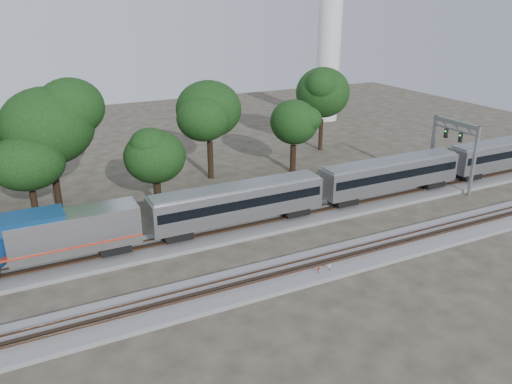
% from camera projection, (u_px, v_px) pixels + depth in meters
% --- Properties ---
extents(ground, '(160.00, 160.00, 0.00)m').
position_uv_depth(ground, '(233.00, 263.00, 45.23)').
color(ground, '#383328').
rests_on(ground, ground).
extents(track_far, '(160.00, 5.00, 0.73)m').
position_uv_depth(track_far, '(209.00, 235.00, 50.18)').
color(track_far, slate).
rests_on(track_far, ground).
extents(track_near, '(160.00, 5.00, 0.73)m').
position_uv_depth(track_near, '(253.00, 282.00, 41.81)').
color(track_near, slate).
rests_on(track_near, ground).
extents(train, '(94.59, 3.27, 4.82)m').
position_uv_depth(train, '(391.00, 173.00, 58.57)').
color(train, '#B5B8BD').
rests_on(train, ground).
extents(switch_stand_red, '(0.31, 0.15, 1.01)m').
position_uv_depth(switch_stand_red, '(318.00, 271.00, 42.71)').
color(switch_stand_red, '#512D19').
rests_on(switch_stand_red, ground).
extents(switch_stand_white, '(0.31, 0.16, 1.04)m').
position_uv_depth(switch_stand_white, '(330.00, 268.00, 43.09)').
color(switch_stand_white, '#512D19').
rests_on(switch_stand_white, ground).
extents(switch_lever, '(0.58, 0.46, 0.30)m').
position_uv_depth(switch_lever, '(339.00, 274.00, 43.19)').
color(switch_lever, '#512D19').
rests_on(switch_lever, ground).
extents(signal_gantry, '(0.60, 7.09, 8.62)m').
position_uv_depth(signal_gantry, '(454.00, 139.00, 61.45)').
color(signal_gantry, gray).
rests_on(signal_gantry, ground).
extents(tree_2, '(7.01, 7.01, 9.88)m').
position_uv_depth(tree_2, '(27.00, 163.00, 50.62)').
color(tree_2, black).
rests_on(tree_2, ground).
extents(tree_3, '(9.93, 9.93, 14.00)m').
position_uv_depth(tree_3, '(47.00, 126.00, 53.06)').
color(tree_3, black).
rests_on(tree_3, ground).
extents(tree_4, '(6.27, 6.27, 8.83)m').
position_uv_depth(tree_4, '(155.00, 157.00, 55.08)').
color(tree_4, black).
rests_on(tree_4, ground).
extents(tree_5, '(9.46, 9.46, 13.33)m').
position_uv_depth(tree_5, '(209.00, 109.00, 63.64)').
color(tree_5, black).
rests_on(tree_5, ground).
extents(tree_6, '(7.15, 7.15, 10.09)m').
position_uv_depth(tree_6, '(294.00, 122.00, 66.83)').
color(tree_6, black).
rests_on(tree_6, ground).
extents(tree_7, '(9.21, 9.21, 12.99)m').
position_uv_depth(tree_7, '(323.00, 93.00, 76.42)').
color(tree_7, black).
rests_on(tree_7, ground).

